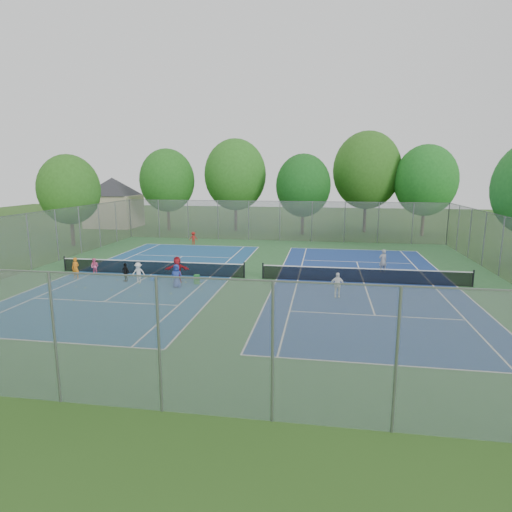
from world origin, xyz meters
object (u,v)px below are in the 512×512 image
(net_right, at_px, (364,276))
(ball_hopper, at_px, (197,279))
(ball_crate, at_px, (154,278))
(instructor, at_px, (383,261))
(net_left, at_px, (151,268))

(net_right, relative_size, ball_hopper, 21.78)
(net_right, height_order, ball_crate, net_right)
(net_right, distance_m, instructor, 3.45)
(net_left, xyz_separation_m, net_right, (14.00, 0.00, 0.00))
(net_right, bearing_deg, ball_hopper, -169.07)
(ball_hopper, bearing_deg, ball_crate, 170.10)
(net_right, height_order, ball_hopper, net_right)
(ball_hopper, relative_size, instructor, 0.36)
(ball_hopper, bearing_deg, net_right, 10.93)
(net_left, height_order, ball_crate, net_left)
(ball_crate, relative_size, ball_hopper, 0.62)
(net_left, relative_size, ball_hopper, 21.78)
(ball_crate, distance_m, instructor, 15.45)
(ball_crate, height_order, ball_hopper, ball_hopper)
(net_left, xyz_separation_m, ball_crate, (0.75, -1.45, -0.30))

